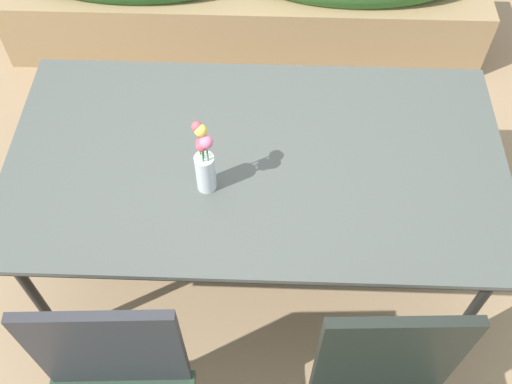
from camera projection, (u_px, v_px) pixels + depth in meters
ground_plane at (236, 277)px, 2.60m from camera, size 12.00×12.00×0.00m
dining_table at (256, 165)px, 2.09m from camera, size 1.74×0.94×0.73m
flower_vase at (205, 163)px, 1.88m from camera, size 0.07×0.07×0.30m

